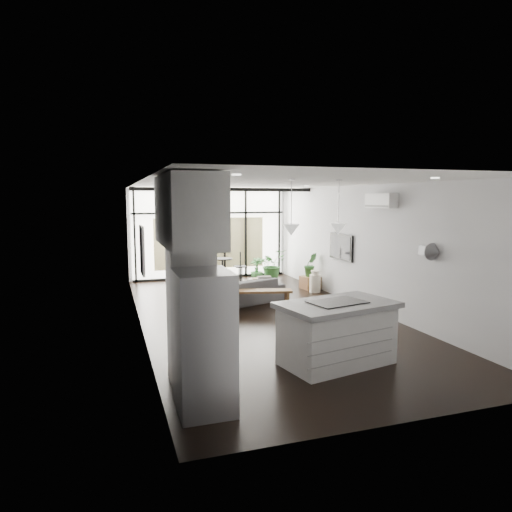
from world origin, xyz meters
TOP-DOWN VIEW (x-y plane):
  - floor at (0.00, 0.00)m, footprint 5.00×10.00m
  - ceiling at (0.00, 0.00)m, footprint 5.00×10.00m
  - wall_left at (-2.50, 0.00)m, footprint 0.02×10.00m
  - wall_right at (2.50, 0.00)m, footprint 0.02×10.00m
  - wall_back at (0.00, 5.00)m, footprint 5.00×0.02m
  - wall_front at (0.00, -5.00)m, footprint 5.00×0.02m
  - glazing at (0.00, 4.88)m, footprint 5.00×0.20m
  - skylight at (0.00, 4.00)m, footprint 4.70×1.90m
  - neighbour_building at (0.00, 4.95)m, footprint 3.50×0.02m
  - island at (0.17, -3.10)m, footprint 1.91×1.37m
  - cooktop at (0.17, -3.10)m, footprint 0.91×0.70m
  - fridge at (-2.04, -3.95)m, footprint 0.64×0.81m
  - appliance_column at (-2.02, -3.07)m, footprint 0.59×0.62m
  - upper_cabinets at (-2.12, -3.50)m, footprint 0.62×1.75m
  - pendant_left at (-0.40, -2.65)m, footprint 0.26×0.26m
  - pendant_right at (0.40, -2.65)m, footprint 0.26×0.26m
  - sofa at (-0.02, 1.21)m, footprint 2.09×1.22m
  - console_bench at (0.16, 0.47)m, footprint 1.45×0.69m
  - pouf at (0.68, 2.27)m, footprint 0.49×0.49m
  - crate at (2.25, 2.32)m, footprint 0.52×0.52m
  - plant_tall at (1.76, 4.07)m, footprint 1.11×1.17m
  - plant_med at (1.18, 3.85)m, footprint 0.72×0.82m
  - plant_crate at (2.25, 2.32)m, footprint 0.39×0.68m
  - milk_can at (2.18, 1.88)m, footprint 0.32×0.32m
  - bistro_set at (0.18, 4.12)m, footprint 1.69×0.84m
  - tv at (2.46, 1.00)m, footprint 0.05×1.10m
  - ac_unit at (2.38, -0.80)m, footprint 0.22×0.90m
  - framed_art at (-2.47, -0.50)m, footprint 0.04×0.70m

SIDE VIEW (x-z plane):
  - floor at x=0.00m, z-range 0.00..0.00m
  - crate at x=2.25m, z-range 0.00..0.35m
  - pouf at x=0.68m, z-range 0.00..0.37m
  - plant_med at x=1.18m, z-range 0.00..0.40m
  - console_bench at x=0.16m, z-range 0.00..0.45m
  - milk_can at x=2.18m, z-range 0.00..0.59m
  - plant_tall at x=1.76m, z-range 0.00..0.73m
  - bistro_set at x=0.18m, z-range 0.00..0.78m
  - sofa at x=-0.02m, z-range 0.00..0.78m
  - island at x=0.17m, z-range 0.00..0.95m
  - plant_crate at x=2.25m, z-range 0.35..0.64m
  - fridge at x=-2.04m, z-range 0.00..1.66m
  - cooktop at x=0.17m, z-range 0.95..0.96m
  - neighbour_building at x=0.00m, z-range 0.30..1.90m
  - appliance_column at x=-2.02m, z-range 0.00..2.29m
  - tv at x=2.46m, z-range 0.98..1.62m
  - wall_left at x=-2.50m, z-range 0.00..2.80m
  - wall_right at x=2.50m, z-range 0.00..2.80m
  - wall_back at x=0.00m, z-range 0.00..2.80m
  - wall_front at x=0.00m, z-range 0.00..2.80m
  - glazing at x=0.00m, z-range 0.00..2.80m
  - framed_art at x=-2.47m, z-range 1.10..2.00m
  - pendant_left at x=-0.40m, z-range 1.93..2.11m
  - pendant_right at x=0.40m, z-range 1.93..2.11m
  - upper_cabinets at x=-2.12m, z-range 1.92..2.78m
  - ac_unit at x=2.38m, z-range 2.30..2.60m
  - skylight at x=0.00m, z-range 2.74..2.80m
  - ceiling at x=0.00m, z-range 2.80..2.80m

